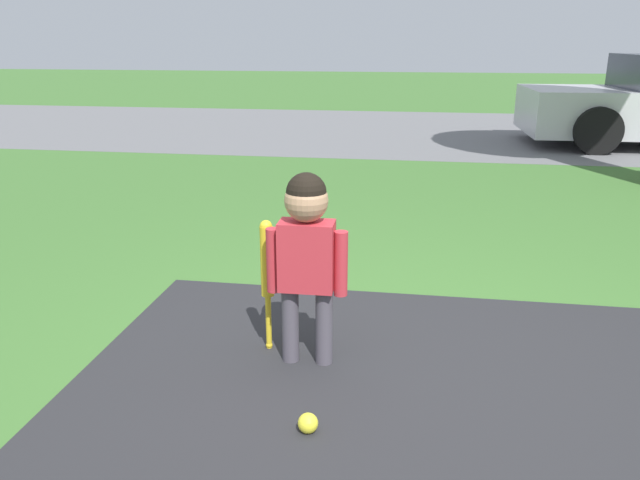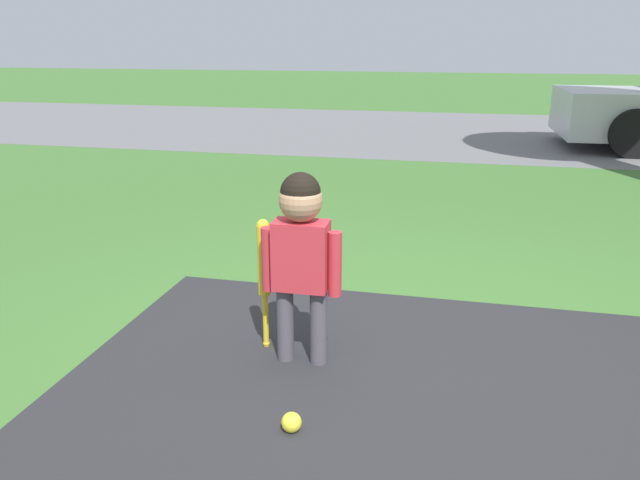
{
  "view_description": "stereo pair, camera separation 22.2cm",
  "coord_description": "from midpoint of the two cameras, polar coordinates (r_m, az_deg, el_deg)",
  "views": [
    {
      "loc": [
        0.07,
        -2.73,
        1.55
      ],
      "look_at": [
        -0.44,
        0.44,
        0.52
      ],
      "focal_mm": 35.0,
      "sensor_mm": 36.0,
      "label": 1
    },
    {
      "loc": [
        0.29,
        -2.69,
        1.55
      ],
      "look_at": [
        -0.44,
        0.44,
        0.52
      ],
      "focal_mm": 35.0,
      "sensor_mm": 36.0,
      "label": 2
    }
  ],
  "objects": [
    {
      "name": "ground_plane",
      "position": [
        3.13,
        8.22,
        -12.15
      ],
      "size": [
        60.0,
        60.0,
        0.0
      ],
      "primitive_type": "plane",
      "color": "#3D6B2D"
    },
    {
      "name": "street_strip",
      "position": [
        11.49,
        12.27,
        9.69
      ],
      "size": [
        40.0,
        6.0,
        0.01
      ],
      "color": "slate",
      "rests_on": "ground"
    },
    {
      "name": "child",
      "position": [
        2.96,
        0.39,
        -0.28
      ],
      "size": [
        0.4,
        0.21,
        0.97
      ],
      "rotation": [
        0.0,
        0.0,
        0.01
      ],
      "color": "#4C4751",
      "rests_on": "ground"
    },
    {
      "name": "baseball_bat",
      "position": [
        3.17,
        -3.15,
        -2.39
      ],
      "size": [
        0.07,
        0.07,
        0.7
      ],
      "color": "yellow",
      "rests_on": "ground"
    },
    {
      "name": "sports_ball",
      "position": [
        2.68,
        -0.17,
        -16.38
      ],
      "size": [
        0.09,
        0.09,
        0.09
      ],
      "color": "yellow",
      "rests_on": "ground"
    }
  ]
}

